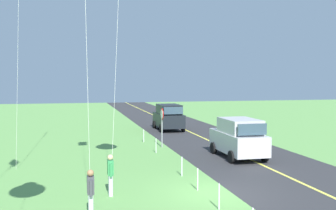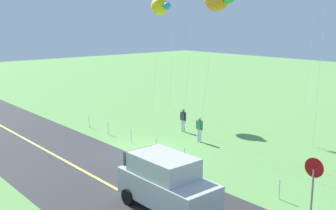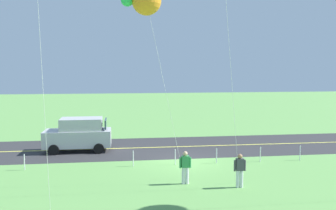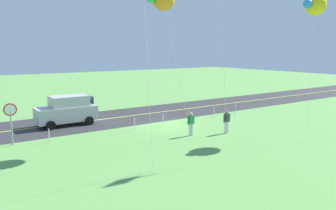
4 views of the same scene
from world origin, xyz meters
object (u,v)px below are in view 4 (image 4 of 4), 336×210
(person_adult_near, at_px, (227,121))
(person_adult_companion, at_px, (191,123))
(stop_sign, at_px, (11,116))
(car_suv_foreground, at_px, (67,110))
(kite_orange_near, at_px, (315,5))

(person_adult_near, xyz_separation_m, person_adult_companion, (2.43, -0.85, 0.00))
(stop_sign, distance_m, person_adult_near, 13.74)
(car_suv_foreground, relative_size, stop_sign, 1.72)
(stop_sign, bearing_deg, kite_orange_near, 157.18)
(stop_sign, height_order, person_adult_companion, stop_sign)
(car_suv_foreground, relative_size, person_adult_near, 2.75)
(person_adult_near, bearing_deg, car_suv_foreground, 127.48)
(person_adult_near, relative_size, kite_orange_near, 0.17)
(car_suv_foreground, xyz_separation_m, person_adult_near, (-8.29, 8.61, -0.29))
(car_suv_foreground, xyz_separation_m, stop_sign, (4.42, 3.47, 0.65))
(stop_sign, relative_size, kite_orange_near, 0.27)
(kite_orange_near, bearing_deg, person_adult_companion, -23.07)
(car_suv_foreground, height_order, person_adult_companion, car_suv_foreground)
(person_adult_companion, bearing_deg, person_adult_near, -39.22)
(person_adult_near, distance_m, person_adult_companion, 2.58)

